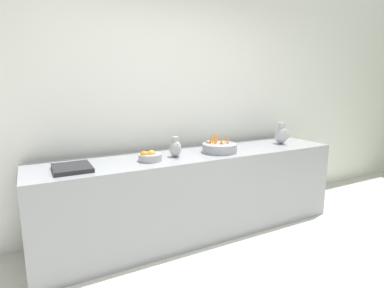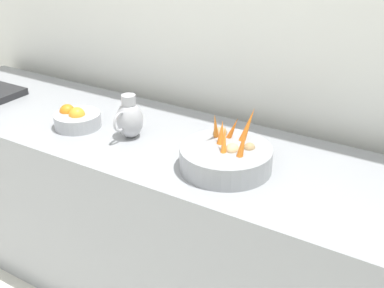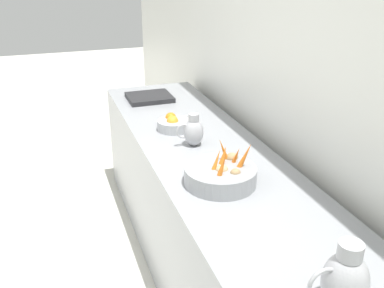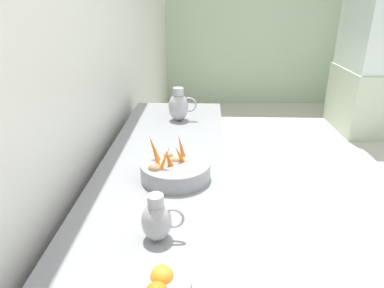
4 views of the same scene
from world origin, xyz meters
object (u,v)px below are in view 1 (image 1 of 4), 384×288
(metal_pitcher_short, at_px, (175,148))
(metal_pitcher_tall, at_px, (281,134))
(vegetable_colander, at_px, (219,147))
(orange_bowl, at_px, (150,157))

(metal_pitcher_short, bearing_deg, metal_pitcher_tall, 90.78)
(metal_pitcher_tall, bearing_deg, vegetable_colander, -87.15)
(metal_pitcher_tall, relative_size, metal_pitcher_short, 1.27)
(metal_pitcher_tall, bearing_deg, metal_pitcher_short, -89.22)
(vegetable_colander, bearing_deg, metal_pitcher_short, -93.00)
(vegetable_colander, height_order, orange_bowl, vegetable_colander)
(orange_bowl, bearing_deg, metal_pitcher_tall, 92.01)
(vegetable_colander, bearing_deg, metal_pitcher_tall, 92.85)
(vegetable_colander, xyz_separation_m, metal_pitcher_short, (-0.03, -0.50, 0.04))
(orange_bowl, bearing_deg, vegetable_colander, 91.04)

